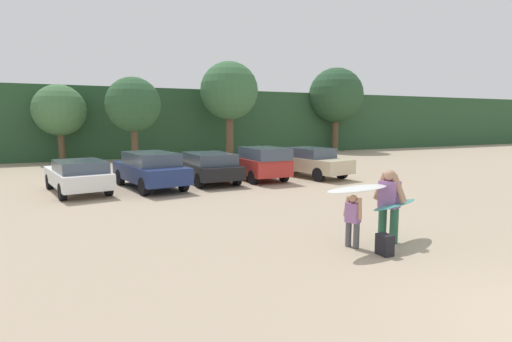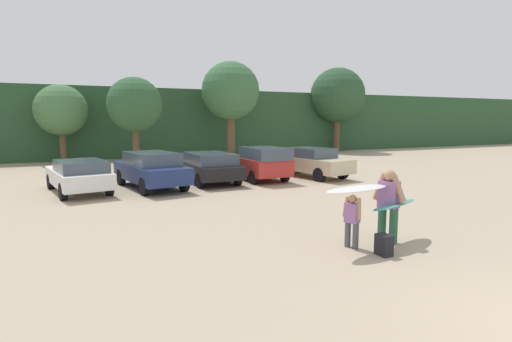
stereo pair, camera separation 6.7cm
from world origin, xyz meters
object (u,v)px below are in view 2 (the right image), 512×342
(parked_car_white, at_px, (79,175))
(parked_car_navy, at_px, (151,169))
(person_adult, at_px, (389,202))
(backpack_dropped, at_px, (384,245))
(parked_car_champagne, at_px, (309,162))
(parked_car_red, at_px, (258,162))
(person_child, at_px, (352,218))
(surfboard_teal, at_px, (395,205))
(parked_car_black, at_px, (208,166))
(surfboard_white, at_px, (358,189))

(parked_car_white, relative_size, parked_car_navy, 0.96)
(person_adult, height_order, backpack_dropped, person_adult)
(parked_car_champagne, distance_m, person_adult, 10.98)
(parked_car_white, xyz_separation_m, parked_car_champagne, (10.63, 0.05, 0.05))
(parked_car_red, bearing_deg, parked_car_champagne, -93.70)
(parked_car_navy, bearing_deg, person_child, -174.97)
(parked_car_navy, xyz_separation_m, person_adult, (3.61, -9.94, 0.14))
(parked_car_white, distance_m, surfboard_teal, 12.05)
(parked_car_white, bearing_deg, person_adult, -157.45)
(parked_car_white, bearing_deg, parked_car_navy, -102.46)
(parked_car_black, distance_m, surfboard_teal, 10.66)
(parked_car_black, height_order, parked_car_red, parked_car_red)
(parked_car_white, xyz_separation_m, parked_car_red, (7.86, 0.17, 0.12))
(parked_car_red, xyz_separation_m, surfboard_teal, (-1.38, -10.32, 0.06))
(parked_car_red, relative_size, parked_car_champagne, 0.86)
(parked_car_champagne, xyz_separation_m, surfboard_teal, (-4.14, -10.20, 0.13))
(person_child, bearing_deg, parked_car_navy, -93.76)
(parked_car_black, xyz_separation_m, backpack_dropped, (0.18, -11.22, -0.52))
(backpack_dropped, bearing_deg, parked_car_black, 90.91)
(parked_car_white, distance_m, backpack_dropped, 12.16)
(parked_car_navy, distance_m, person_adult, 10.58)
(backpack_dropped, bearing_deg, person_adult, 43.32)
(parked_car_red, xyz_separation_m, parked_car_champagne, (2.77, -0.12, -0.07))
(surfboard_teal, bearing_deg, parked_car_black, -104.93)
(person_adult, xyz_separation_m, backpack_dropped, (-0.73, -0.69, -0.74))
(parked_car_navy, xyz_separation_m, parked_car_red, (5.10, 0.30, 0.01))
(person_child, bearing_deg, surfboard_teal, 156.75)
(person_adult, relative_size, surfboard_white, 0.91)
(parked_car_black, bearing_deg, surfboard_white, 179.05)
(parked_car_navy, xyz_separation_m, parked_car_champagne, (7.87, 0.18, -0.06))
(surfboard_white, bearing_deg, person_adult, 175.00)
(person_child, bearing_deg, backpack_dropped, 94.04)
(parked_car_navy, xyz_separation_m, parked_car_black, (2.70, 0.59, -0.08))
(parked_car_champagne, bearing_deg, person_adult, 146.46)
(parked_car_champagne, distance_m, surfboard_teal, 11.01)
(parked_car_black, distance_m, person_child, 10.51)
(parked_car_black, xyz_separation_m, person_child, (-0.11, -10.51, -0.07))
(surfboard_teal, xyz_separation_m, backpack_dropped, (-0.85, -0.61, -0.67))
(parked_car_red, height_order, backpack_dropped, parked_car_red)
(parked_car_navy, bearing_deg, parked_car_white, 77.76)
(parked_car_white, distance_m, person_child, 11.39)
(parked_car_white, distance_m, parked_car_red, 7.87)
(surfboard_teal, bearing_deg, person_child, -25.36)
(surfboard_white, distance_m, backpack_dropped, 1.31)
(parked_car_red, relative_size, surfboard_white, 2.28)
(parked_car_navy, distance_m, surfboard_white, 10.36)
(parked_car_white, bearing_deg, parked_car_red, -98.53)
(parked_car_champagne, distance_m, person_child, 11.40)
(parked_car_champagne, relative_size, surfboard_teal, 2.64)
(person_child, bearing_deg, person_adult, 160.76)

